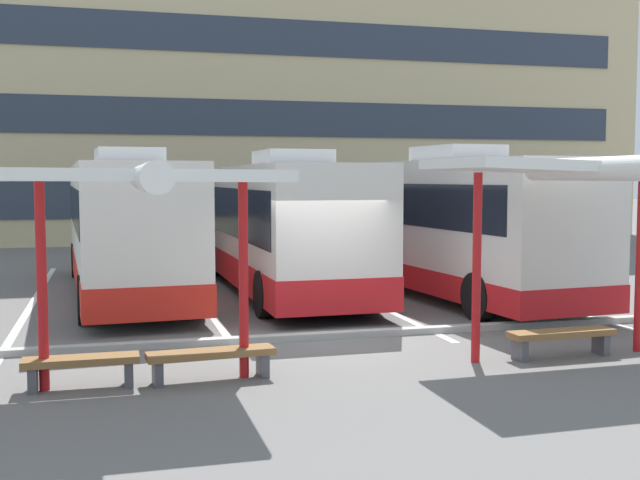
{
  "coord_description": "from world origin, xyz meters",
  "views": [
    {
      "loc": [
        -3.99,
        -13.59,
        2.93
      ],
      "look_at": [
        0.21,
        2.01,
        1.65
      ],
      "focal_mm": 44.09,
      "sensor_mm": 36.0,
      "label": 1
    }
  ],
  "objects": [
    {
      "name": "ground_plane",
      "position": [
        0.0,
        0.0,
        0.0
      ],
      "size": [
        160.0,
        160.0,
        0.0
      ],
      "primitive_type": "plane",
      "color": "slate"
    },
    {
      "name": "terminal_building",
      "position": [
        0.02,
        28.65,
        10.87
      ],
      "size": [
        44.34,
        14.67,
        24.48
      ],
      "color": "#D1BC8C",
      "rests_on": "ground"
    },
    {
      "name": "coach_bus_0",
      "position": [
        -3.6,
        6.63,
        1.69
      ],
      "size": [
        3.1,
        11.28,
        3.61
      ],
      "color": "silver",
      "rests_on": "ground"
    },
    {
      "name": "coach_bus_1",
      "position": [
        0.25,
        6.12,
        1.66
      ],
      "size": [
        2.77,
        10.6,
        3.58
      ],
      "color": "silver",
      "rests_on": "ground"
    },
    {
      "name": "coach_bus_2",
      "position": [
        4.05,
        5.53,
        1.75
      ],
      "size": [
        3.58,
        12.4,
        3.7
      ],
      "color": "silver",
      "rests_on": "ground"
    },
    {
      "name": "lane_stripe_0",
      "position": [
        -5.77,
        6.06,
        0.0
      ],
      "size": [
        0.16,
        14.0,
        0.01
      ],
      "primitive_type": "cube",
      "color": "white",
      "rests_on": "ground"
    },
    {
      "name": "lane_stripe_1",
      "position": [
        -1.92,
        6.06,
        0.0
      ],
      "size": [
        0.16,
        14.0,
        0.01
      ],
      "primitive_type": "cube",
      "color": "white",
      "rests_on": "ground"
    },
    {
      "name": "lane_stripe_2",
      "position": [
        1.92,
        6.06,
        0.0
      ],
      "size": [
        0.16,
        14.0,
        0.01
      ],
      "primitive_type": "cube",
      "color": "white",
      "rests_on": "ground"
    },
    {
      "name": "lane_stripe_3",
      "position": [
        5.77,
        6.06,
        0.0
      ],
      "size": [
        0.16,
        14.0,
        0.01
      ],
      "primitive_type": "cube",
      "color": "white",
      "rests_on": "ground"
    },
    {
      "name": "waiting_shelter_1",
      "position": [
        -3.51,
        -2.59,
        2.88
      ],
      "size": [
        3.79,
        4.51,
        3.11
      ],
      "color": "red",
      "rests_on": "ground"
    },
    {
      "name": "bench_2",
      "position": [
        -4.41,
        -2.36,
        0.33
      ],
      "size": [
        1.58,
        0.42,
        0.45
      ],
      "color": "brown",
      "rests_on": "ground"
    },
    {
      "name": "bench_3",
      "position": [
        -2.61,
        -2.4,
        0.34
      ],
      "size": [
        1.87,
        0.58,
        0.45
      ],
      "color": "brown",
      "rests_on": "ground"
    },
    {
      "name": "waiting_shelter_2",
      "position": [
        3.1,
        -2.6,
        3.0
      ],
      "size": [
        4.0,
        4.31,
        3.24
      ],
      "color": "red",
      "rests_on": "ground"
    },
    {
      "name": "bench_4",
      "position": [
        3.1,
        -2.41,
        0.34
      ],
      "size": [
        1.84,
        0.48,
        0.45
      ],
      "color": "brown",
      "rests_on": "ground"
    },
    {
      "name": "platform_kerb",
      "position": [
        0.0,
        0.01,
        0.06
      ],
      "size": [
        44.0,
        0.24,
        0.12
      ],
      "primitive_type": "cube",
      "color": "#ADADA8",
      "rests_on": "ground"
    }
  ]
}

